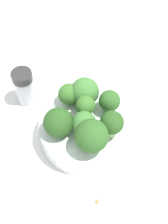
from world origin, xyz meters
TOP-DOWN VIEW (x-y plane):
  - ground_plane at (0.00, 0.00)m, footprint 3.00×3.00m
  - bowl at (0.00, 0.00)m, footprint 0.17×0.17m
  - broccoli_floret_0 at (-0.01, -0.05)m, footprint 0.05×0.05m
  - broccoli_floret_1 at (0.02, -0.01)m, footprint 0.04×0.04m
  - broccoli_floret_2 at (0.00, 0.05)m, footprint 0.04×0.04m
  - broccoli_floret_3 at (-0.05, 0.00)m, footprint 0.04×0.04m
  - broccoli_floret_4 at (-0.01, 0.01)m, footprint 0.03×0.03m
  - broccoli_floret_5 at (-0.04, 0.03)m, footprint 0.05×0.05m
  - broccoli_floret_6 at (0.05, 0.03)m, footprint 0.04×0.04m
  - broccoli_floret_7 at (0.05, -0.02)m, footprint 0.06×0.06m
  - pepper_shaker at (-0.14, -0.06)m, footprint 0.04×0.04m
  - almond_crumb_0 at (0.12, -0.05)m, footprint 0.01×0.01m
  - almond_crumb_1 at (-0.13, -0.04)m, footprint 0.01×0.01m

SIDE VIEW (x-z plane):
  - ground_plane at x=0.00m, z-range 0.00..0.00m
  - almond_crumb_0 at x=0.12m, z-range 0.00..0.01m
  - almond_crumb_1 at x=-0.13m, z-range 0.00..0.01m
  - bowl at x=0.00m, z-range 0.00..0.05m
  - pepper_shaker at x=-0.14m, z-range 0.00..0.08m
  - broccoli_floret_3 at x=-0.05m, z-range 0.05..0.10m
  - broccoli_floret_2 at x=0.00m, z-range 0.05..0.10m
  - broccoli_floret_0 at x=-0.01m, z-range 0.05..0.10m
  - broccoli_floret_1 at x=0.02m, z-range 0.05..0.10m
  - broccoli_floret_5 at x=-0.04m, z-range 0.05..0.11m
  - broccoli_floret_4 at x=-0.01m, z-range 0.06..0.11m
  - broccoli_floret_6 at x=0.05m, z-range 0.05..0.11m
  - broccoli_floret_7 at x=0.05m, z-range 0.05..0.12m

